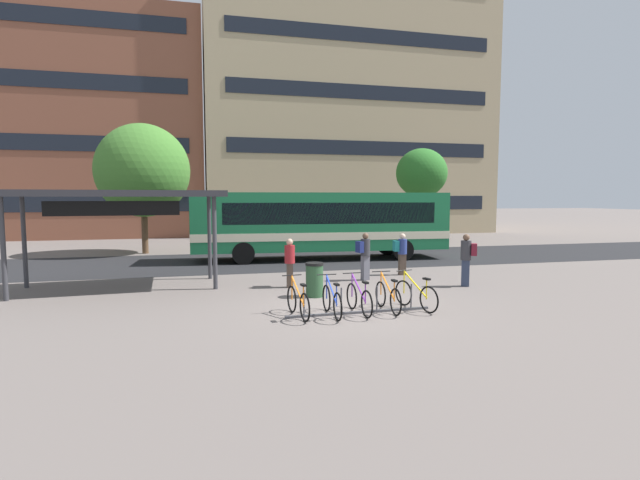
{
  "coord_description": "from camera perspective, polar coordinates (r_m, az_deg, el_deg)",
  "views": [
    {
      "loc": [
        -3.71,
        -12.11,
        2.98
      ],
      "look_at": [
        0.32,
        4.25,
        1.47
      ],
      "focal_mm": 26.81,
      "sensor_mm": 36.0,
      "label": 1
    }
  ],
  "objects": [
    {
      "name": "ground",
      "position": [
        13.01,
        3.16,
        -8.13
      ],
      "size": [
        200.0,
        200.0,
        0.0
      ],
      "primitive_type": "plane",
      "color": "#6B605B"
    },
    {
      "name": "bus_lane_asphalt",
      "position": [
        22.68,
        -4.3,
        -2.43
      ],
      "size": [
        80.0,
        7.2,
        0.01
      ],
      "primitive_type": "cube",
      "color": "#232326",
      "rests_on": "ground"
    },
    {
      "name": "city_bus",
      "position": [
        22.87,
        -0.04,
        2.1
      ],
      "size": [
        12.15,
        3.27,
        3.2
      ],
      "rotation": [
        0.0,
        0.0,
        3.08
      ],
      "color": "#196B3D",
      "rests_on": "ground"
    },
    {
      "name": "bike_rack",
      "position": [
        12.45,
        4.7,
        -8.32
      ],
      "size": [
        3.9,
        0.19,
        0.7
      ],
      "rotation": [
        0.0,
        0.0,
        0.03
      ],
      "color": "#47474C",
      "rests_on": "ground"
    },
    {
      "name": "parked_bicycle_orange_0",
      "position": [
        12.0,
        -2.64,
        -7.39
      ],
      "size": [
        0.52,
        1.72,
        0.99
      ],
      "rotation": [
        0.0,
        0.0,
        1.7
      ],
      "color": "black",
      "rests_on": "ground"
    },
    {
      "name": "parked_bicycle_blue_1",
      "position": [
        12.08,
        1.42,
        -7.29
      ],
      "size": [
        0.52,
        1.72,
        0.99
      ],
      "rotation": [
        0.0,
        0.0,
        1.58
      ],
      "color": "black",
      "rests_on": "ground"
    },
    {
      "name": "parked_bicycle_purple_2",
      "position": [
        12.37,
        4.68,
        -7.02
      ],
      "size": [
        0.52,
        1.72,
        0.99
      ],
      "rotation": [
        0.0,
        0.0,
        1.64
      ],
      "color": "black",
      "rests_on": "ground"
    },
    {
      "name": "parked_bicycle_orange_3",
      "position": [
        12.71,
        8.11,
        -6.72
      ],
      "size": [
        0.52,
        1.72,
        0.99
      ],
      "rotation": [
        0.0,
        0.0,
        1.58
      ],
      "color": "black",
      "rests_on": "ground"
    },
    {
      "name": "parked_bicycle_yellow_4",
      "position": [
        13.05,
        11.37,
        -6.45
      ],
      "size": [
        0.64,
        1.67,
        0.99
      ],
      "rotation": [
        0.0,
        0.0,
        1.84
      ],
      "color": "black",
      "rests_on": "ground"
    },
    {
      "name": "transit_shelter",
      "position": [
        16.75,
        -23.07,
        4.77
      ],
      "size": [
        6.91,
        3.32,
        3.2
      ],
      "rotation": [
        0.0,
        0.0,
        0.06
      ],
      "color": "#38383D",
      "rests_on": "ground"
    },
    {
      "name": "commuter_navy_pack_0",
      "position": [
        15.84,
        -3.65,
        -2.32
      ],
      "size": [
        0.38,
        0.55,
        1.62
      ],
      "rotation": [
        0.0,
        0.0,
        4.6
      ],
      "color": "#47382D",
      "rests_on": "ground"
    },
    {
      "name": "commuter_teal_pack_1",
      "position": [
        18.57,
        9.7,
        -1.32
      ],
      "size": [
        0.53,
        0.36,
        1.6
      ],
      "rotation": [
        0.0,
        0.0,
        6.23
      ],
      "color": "#47382D",
      "rests_on": "ground"
    },
    {
      "name": "commuter_maroon_pack_2",
      "position": [
        16.69,
        17.13,
        -1.87
      ],
      "size": [
        0.61,
        0.53,
        1.76
      ],
      "rotation": [
        0.0,
        0.0,
        2.61
      ],
      "color": "#2D3851",
      "rests_on": "ground"
    },
    {
      "name": "commuter_navy_pack_3",
      "position": [
        17.21,
        5.34,
        -1.55
      ],
      "size": [
        0.59,
        0.46,
        1.71
      ],
      "rotation": [
        0.0,
        0.0,
        0.33
      ],
      "color": "#565660",
      "rests_on": "ground"
    },
    {
      "name": "trash_bin",
      "position": [
        14.37,
        -0.67,
        -4.74
      ],
      "size": [
        0.55,
        0.55,
        1.03
      ],
      "color": "#284C2D",
      "rests_on": "ground"
    },
    {
      "name": "street_tree_0",
      "position": [
        31.15,
        12.03,
        7.79
      ],
      "size": [
        3.21,
        3.21,
        6.05
      ],
      "color": "brown",
      "rests_on": "ground"
    },
    {
      "name": "street_tree_1",
      "position": [
        26.93,
        -20.39,
        7.76
      ],
      "size": [
        4.81,
        4.81,
        6.81
      ],
      "color": "brown",
      "rests_on": "ground"
    },
    {
      "name": "building_left_wing",
      "position": [
        42.8,
        -25.41,
        11.87
      ],
      "size": [
        16.88,
        10.75,
        16.73
      ],
      "color": "brown",
      "rests_on": "ground"
    },
    {
      "name": "building_right_wing",
      "position": [
        44.89,
        2.26,
        14.89
      ],
      "size": [
        23.78,
        13.95,
        21.19
      ],
      "color": "tan",
      "rests_on": "ground"
    }
  ]
}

